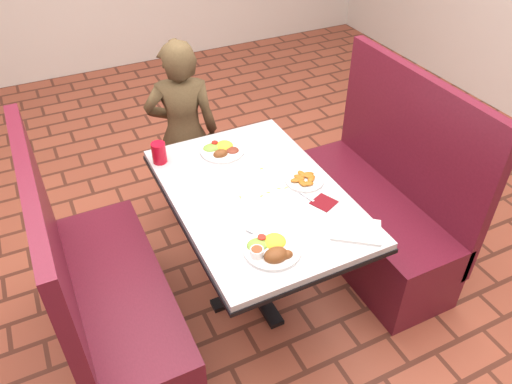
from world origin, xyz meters
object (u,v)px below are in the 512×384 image
plantain_plate (304,180)px  red_tumbler (159,153)px  booth_bench_left (111,303)px  diner_person (184,133)px  booth_bench_right (375,211)px  near_dinner_plate (272,247)px  dining_table (256,207)px  far_dinner_plate (222,148)px

plantain_plate → red_tumbler: size_ratio=1.69×
booth_bench_left → diner_person: (0.72, 0.89, 0.29)m
booth_bench_right → near_dinner_plate: size_ratio=4.80×
dining_table → near_dinner_plate: (-0.12, -0.40, 0.12)m
booth_bench_right → near_dinner_plate: 1.10m
booth_bench_right → far_dinner_plate: 1.01m
booth_bench_left → booth_bench_right: (1.60, 0.00, 0.00)m
far_dinner_plate → plantain_plate: bearing=-58.5°
dining_table → far_dinner_plate: far_dinner_plate is taller
booth_bench_left → near_dinner_plate: (0.68, -0.40, 0.45)m
booth_bench_right → near_dinner_plate: (-0.92, -0.40, 0.45)m
dining_table → plantain_plate: (0.26, -0.03, 0.11)m
diner_person → far_dinner_plate: bearing=113.6°
booth_bench_left → plantain_plate: size_ratio=6.20×
near_dinner_plate → plantain_plate: near_dinner_plate is taller
dining_table → red_tumbler: size_ratio=10.57×
booth_bench_right → plantain_plate: bearing=-176.7°
near_dinner_plate → far_dinner_plate: bearing=82.2°
booth_bench_right → booth_bench_left: bearing=180.0°
dining_table → booth_bench_left: bearing=180.0°
dining_table → plantain_plate: 0.28m
near_dinner_plate → plantain_plate: 0.53m
plantain_plate → booth_bench_left: bearing=178.3°
booth_bench_right → far_dinner_plate: booth_bench_right is taller
dining_table → booth_bench_right: 0.86m
diner_person → red_tumbler: 0.54m
near_dinner_plate → plantain_plate: bearing=44.3°
diner_person → near_dinner_plate: size_ratio=4.93×
plantain_plate → red_tumbler: red_tumbler is taller
booth_bench_left → red_tumbler: size_ratio=10.47×
near_dinner_plate → plantain_plate: size_ratio=1.29×
red_tumbler → booth_bench_right: bearing=-22.0°
dining_table → diner_person: 0.90m
far_dinner_plate → red_tumbler: bearing=170.9°
booth_bench_right → plantain_plate: (-0.54, -0.03, 0.43)m
diner_person → far_dinner_plate: size_ratio=5.13×
red_tumbler → dining_table: bearing=-53.1°
diner_person → plantain_plate: 0.99m
booth_bench_right → plantain_plate: booth_bench_right is taller
booth_bench_right → red_tumbler: bearing=158.0°
diner_person → near_dinner_plate: 1.31m
dining_table → plantain_plate: plantain_plate is taller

